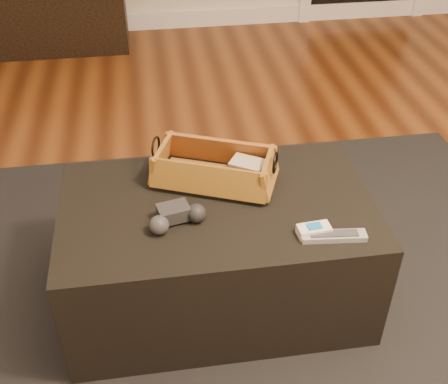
{
  "coord_description": "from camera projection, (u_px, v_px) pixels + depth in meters",
  "views": [
    {
      "loc": [
        -0.36,
        -1.32,
        1.54
      ],
      "look_at": [
        -0.16,
        0.04,
        0.49
      ],
      "focal_mm": 45.0,
      "sensor_mm": 36.0,
      "label": 1
    }
  ],
  "objects": [
    {
      "name": "cloth_bundle",
      "position": [
        248.0,
        169.0,
        1.86
      ],
      "size": [
        0.13,
        0.12,
        0.06
      ],
      "primitive_type": "cube",
      "rotation": [
        0.0,
        0.0,
        -0.56
      ],
      "color": "tan",
      "rests_on": "wicker_basket"
    },
    {
      "name": "ottoman",
      "position": [
        217.0,
        252.0,
        1.91
      ],
      "size": [
        1.0,
        0.6,
        0.42
      ],
      "primitive_type": "cube",
      "color": "black",
      "rests_on": "area_rug"
    },
    {
      "name": "tv_remote",
      "position": [
        207.0,
        176.0,
        1.86
      ],
      "size": [
        0.22,
        0.11,
        0.02
      ],
      "primitive_type": "cube",
      "rotation": [
        0.0,
        0.0,
        -0.29
      ],
      "color": "black",
      "rests_on": "wicker_basket"
    },
    {
      "name": "silver_remote",
      "position": [
        334.0,
        236.0,
        1.64
      ],
      "size": [
        0.2,
        0.06,
        0.02
      ],
      "color": "#A3A5AB",
      "rests_on": "ottoman"
    },
    {
      "name": "area_rug",
      "position": [
        220.0,
        306.0,
        2.0
      ],
      "size": [
        2.6,
        2.0,
        0.01
      ],
      "primitive_type": "cube",
      "color": "black",
      "rests_on": "floor"
    },
    {
      "name": "floor",
      "position": [
        269.0,
        305.0,
        2.02
      ],
      "size": [
        5.0,
        5.5,
        0.01
      ],
      "primitive_type": "cube",
      "color": "brown",
      "rests_on": "ground"
    },
    {
      "name": "media_cabinet",
      "position": [
        21.0,
        9.0,
        3.69
      ],
      "size": [
        1.36,
        0.45,
        0.54
      ],
      "primitive_type": "cube",
      "color": "black",
      "rests_on": "floor"
    },
    {
      "name": "cream_gadget",
      "position": [
        314.0,
        230.0,
        1.65
      ],
      "size": [
        0.1,
        0.06,
        0.04
      ],
      "color": "white",
      "rests_on": "ottoman"
    },
    {
      "name": "game_controller",
      "position": [
        176.0,
        216.0,
        1.68
      ],
      "size": [
        0.19,
        0.13,
        0.06
      ],
      "color": "#252426",
      "rests_on": "ottoman"
    },
    {
      "name": "baseboard",
      "position": [
        191.0,
        19.0,
        4.13
      ],
      "size": [
        5.0,
        0.04,
        0.12
      ],
      "primitive_type": "cube",
      "color": "white",
      "rests_on": "floor"
    },
    {
      "name": "wicker_basket",
      "position": [
        214.0,
        169.0,
        1.85
      ],
      "size": [
        0.45,
        0.34,
        0.14
      ],
      "color": "#AA6526",
      "rests_on": "ottoman"
    }
  ]
}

